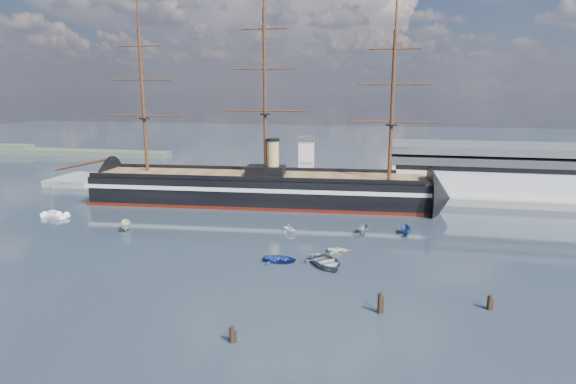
# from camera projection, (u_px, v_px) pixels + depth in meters

# --- Properties ---
(ground) EXTENTS (600.00, 600.00, 0.00)m
(ground) POSITION_uv_depth(u_px,v_px,m) (269.00, 225.00, 108.64)
(ground) COLOR #202835
(ground) RESTS_ON ground
(quay) EXTENTS (180.00, 18.00, 2.00)m
(quay) POSITION_uv_depth(u_px,v_px,m) (331.00, 194.00, 141.12)
(quay) COLOR slate
(quay) RESTS_ON ground
(warehouse) EXTENTS (63.00, 21.00, 11.60)m
(warehouse) POSITION_uv_depth(u_px,v_px,m) (505.00, 170.00, 133.75)
(warehouse) COLOR #B7BABC
(warehouse) RESTS_ON ground
(quay_tower) EXTENTS (5.00, 5.00, 15.00)m
(quay_tower) POSITION_uv_depth(u_px,v_px,m) (306.00, 162.00, 137.57)
(quay_tower) COLOR silver
(quay_tower) RESTS_ON ground
(shoreline) EXTENTS (120.00, 10.00, 4.00)m
(shoreline) POSITION_uv_depth(u_px,v_px,m) (31.00, 151.00, 226.82)
(shoreline) COLOR #3F4C38
(shoreline) RESTS_ON ground
(warship) EXTENTS (113.40, 22.37, 53.94)m
(warship) POSITION_uv_depth(u_px,v_px,m) (252.00, 188.00, 128.81)
(warship) COLOR black
(warship) RESTS_ON ground
(sailboat) EXTENTS (6.78, 4.18, 10.46)m
(sailboat) POSITION_uv_depth(u_px,v_px,m) (55.00, 214.00, 115.32)
(sailboat) COLOR white
(sailboat) RESTS_ON ground
(motorboat_a) EXTENTS (6.67, 5.11, 2.54)m
(motorboat_a) POSITION_uv_depth(u_px,v_px,m) (126.00, 230.00, 104.74)
(motorboat_a) COLOR beige
(motorboat_a) RESTS_ON ground
(motorboat_b) EXTENTS (1.62, 3.79, 1.74)m
(motorboat_b) POSITION_uv_depth(u_px,v_px,m) (280.00, 262.00, 85.59)
(motorboat_b) COLOR navy
(motorboat_b) RESTS_ON ground
(motorboat_c) EXTENTS (6.26, 2.94, 2.41)m
(motorboat_c) POSITION_uv_depth(u_px,v_px,m) (363.00, 235.00, 101.31)
(motorboat_c) COLOR slate
(motorboat_c) RESTS_ON ground
(motorboat_d) EXTENTS (5.76, 6.16, 2.16)m
(motorboat_d) POSITION_uv_depth(u_px,v_px,m) (289.00, 233.00, 103.05)
(motorboat_d) COLOR white
(motorboat_d) RESTS_ON ground
(motorboat_e) EXTENTS (1.22, 2.87, 1.33)m
(motorboat_e) POSITION_uv_depth(u_px,v_px,m) (340.00, 253.00, 90.51)
(motorboat_e) COLOR silver
(motorboat_e) RESTS_ON ground
(motorboat_f) EXTENTS (5.95, 2.63, 2.31)m
(motorboat_f) POSITION_uv_depth(u_px,v_px,m) (406.00, 235.00, 101.39)
(motorboat_f) COLOR #2C4D8A
(motorboat_f) RESTS_ON ground
(motorboat_g) EXTENTS (5.58, 4.75, 2.48)m
(motorboat_g) POSITION_uv_depth(u_px,v_px,m) (326.00, 267.00, 83.51)
(motorboat_g) COLOR slate
(motorboat_g) RESTS_ON ground
(piling_near_mid) EXTENTS (0.64, 0.64, 2.81)m
(piling_near_mid) POSITION_uv_depth(u_px,v_px,m) (232.00, 342.00, 58.63)
(piling_near_mid) COLOR black
(piling_near_mid) RESTS_ON ground
(piling_near_right) EXTENTS (0.64, 0.64, 3.70)m
(piling_near_right) POSITION_uv_depth(u_px,v_px,m) (379.00, 313.00, 66.22)
(piling_near_right) COLOR black
(piling_near_right) RESTS_ON ground
(piling_far_right) EXTENTS (0.64, 0.64, 2.84)m
(piling_far_right) POSITION_uv_depth(u_px,v_px,m) (489.00, 310.00, 67.31)
(piling_far_right) COLOR black
(piling_far_right) RESTS_ON ground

